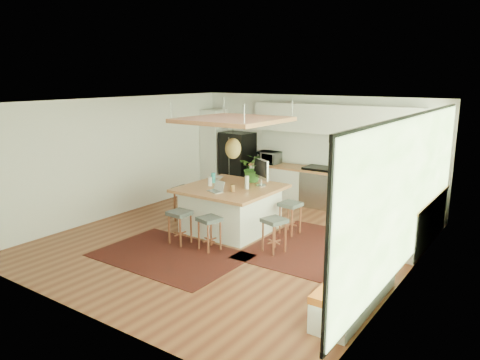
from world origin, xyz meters
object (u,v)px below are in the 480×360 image
Objects in this scene: fridge at (237,159)px; monitor at (261,173)px; stool_right_back at (290,217)px; island_plant at (254,171)px; island at (231,209)px; stool_near_right at (210,232)px; stool_near_left at (180,226)px; stool_right_front at (274,234)px; microwave at (269,156)px; stool_left_side at (186,205)px; laptop at (215,186)px.

fridge reaches higher than monitor.
island_plant is at bearing 170.56° from stool_right_back.
stool_near_right is (0.34, -1.15, -0.11)m from island.
stool_near_left is 2.10m from island_plant.
microwave is at bearing 122.78° from stool_right_front.
monitor is (1.64, 0.51, 0.83)m from stool_left_side.
island is 1.24m from stool_right_back.
stool_near_left is at bearing -53.03° from stool_left_side.
fridge is at bearing 100.91° from stool_left_side.
stool_left_side is at bearing 144.69° from stool_near_right.
microwave reaches higher than stool_near_left.
stool_near_right is 4.05m from microwave.
island is 0.97m from island_plant.
stool_left_side is 1.25× the size of island_plant.
laptop reaches higher than stool_right_back.
monitor is 2.52m from microwave.
stool_right_back is (-0.25, 1.06, 0.00)m from stool_right_front.
fridge is 2.77m from island_plant.
monitor is at bearing 17.30° from stool_left_side.
fridge is 2.59× the size of stool_right_front.
monitor is 1.01× the size of island_plant.
stool_near_left is 1.14× the size of microwave.
microwave is at bearing 130.05° from stool_right_back.
laptop is at bearing 66.93° from stool_near_left.
stool_left_side is at bearing 176.89° from laptop.
laptop is at bearing -20.79° from stool_left_side.
stool_left_side is at bearing -166.75° from stool_right_back.
fridge is 2.69× the size of monitor.
fridge is at bearing 122.61° from island.
microwave reaches higher than island.
stool_near_left is 0.67m from stool_near_right.
stool_right_front is at bearing 15.14° from laptop.
stool_left_side reaches higher than stool_right_front.
island_plant is (-0.21, 1.81, 0.81)m from stool_near_right.
island_plant is (0.45, 1.88, 0.81)m from stool_near_left.
monitor is (0.10, 1.60, 0.83)m from stool_near_right.
island is 2.98× the size of monitor.
stool_left_side is 2.37× the size of laptop.
island_plant reaches higher than stool_near_right.
stool_right_back is at bearing -47.15° from microwave.
monitor reaches higher than stool_right_front.
monitor reaches higher than laptop.
laptop is 0.52× the size of monitor.
island_plant is at bearing -41.63° from fridge.
stool_right_back is 1.31m from island_plant.
island_plant is (-0.32, 0.20, -0.02)m from monitor.
island is at bearing 105.54° from laptop.
laptop is 1.08m from monitor.
fridge reaches higher than island.
monitor is at bearing 65.30° from stool_near_left.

